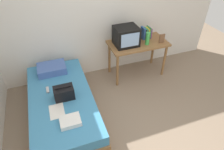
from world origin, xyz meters
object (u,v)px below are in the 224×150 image
object	(u,v)px
picture_frame	(162,38)
bed	(63,106)
desk	(138,47)
folded_towel	(70,121)
pillow	(52,69)
tv	(126,36)
water_bottle	(148,39)
handbag	(64,93)
book_row	(146,33)
remote_silver	(48,90)
remote_dark	(73,120)
magazine	(57,111)

from	to	relation	value
picture_frame	bed	bearing A→B (deg)	-165.44
desk	folded_towel	world-z (taller)	desk
desk	pillow	size ratio (longest dim) A/B	2.34
bed	tv	distance (m)	1.72
water_bottle	handbag	bearing A→B (deg)	-159.85
book_row	picture_frame	bearing A→B (deg)	-54.52
water_bottle	pillow	size ratio (longest dim) A/B	0.50
picture_frame	handbag	xyz separation A→B (m)	(-2.03, -0.60, -0.27)
remote_silver	folded_towel	bearing A→B (deg)	-73.33
desk	book_row	bearing A→B (deg)	28.31
bed	remote_silver	bearing A→B (deg)	130.77
desk	remote_dark	world-z (taller)	desk
water_bottle	pillow	world-z (taller)	water_bottle
handbag	magazine	bearing A→B (deg)	-122.05
tv	picture_frame	bearing A→B (deg)	-13.08
remote_silver	picture_frame	bearing A→B (deg)	8.53
handbag	magazine	size ratio (longest dim) A/B	1.03
folded_towel	remote_dark	bearing A→B (deg)	33.27
book_row	magazine	bearing A→B (deg)	-150.30
magazine	handbag	bearing A→B (deg)	57.95
bed	water_bottle	xyz separation A→B (m)	(1.79, 0.57, 0.65)
pillow	magazine	world-z (taller)	pillow
tv	magazine	world-z (taller)	tv
remote_silver	handbag	bearing A→B (deg)	-47.96
remote_dark	remote_silver	xyz separation A→B (m)	(-0.28, 0.75, 0.00)
picture_frame	folded_towel	xyz separation A→B (m)	(-2.03, -1.12, -0.34)
desk	magazine	bearing A→B (deg)	-150.12
desk	book_row	size ratio (longest dim) A/B	4.85
desk	picture_frame	xyz separation A→B (m)	(0.43, -0.16, 0.19)
tv	pillow	distance (m)	1.50
water_bottle	folded_towel	distance (m)	2.11
pillow	remote_dark	distance (m)	1.26
desk	handbag	bearing A→B (deg)	-154.56
tv	remote_dark	world-z (taller)	tv
picture_frame	pillow	bearing A→B (deg)	175.84
handbag	tv	bearing A→B (deg)	29.76
picture_frame	pillow	size ratio (longest dim) A/B	0.36
picture_frame	water_bottle	bearing A→B (deg)	174.07
bed	water_bottle	world-z (taller)	water_bottle
book_row	picture_frame	size ratio (longest dim) A/B	1.33
water_bottle	magazine	world-z (taller)	water_bottle
bed	book_row	size ratio (longest dim) A/B	8.36
desk	picture_frame	world-z (taller)	picture_frame
bed	desk	xyz separation A→B (m)	(1.66, 0.70, 0.43)
water_bottle	tv	bearing A→B (deg)	161.72
water_bottle	book_row	size ratio (longest dim) A/B	1.04
remote_dark	magazine	bearing A→B (deg)	128.96
tv	handbag	xyz separation A→B (m)	(-1.34, -0.76, -0.37)
picture_frame	folded_towel	distance (m)	2.34
magazine	tv	bearing A→B (deg)	34.14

